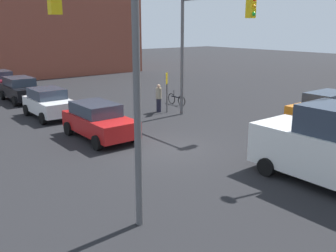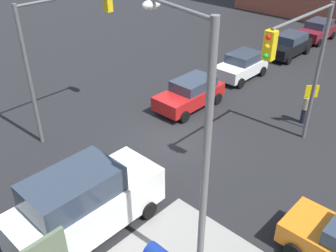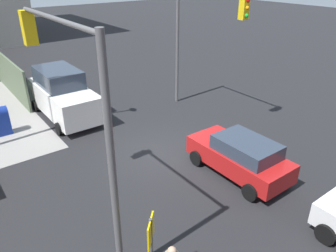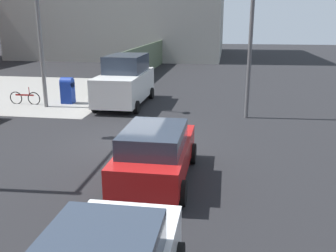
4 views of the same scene
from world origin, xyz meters
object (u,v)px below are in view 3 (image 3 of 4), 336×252
(coupe_red, at_px, (240,156))
(van_white_delivery, at_px, (63,95))
(traffic_signal_nw_corner, at_px, (71,94))
(traffic_signal_se_corner, at_px, (200,28))
(mailbox_blue, at_px, (2,120))

(coupe_red, distance_m, van_white_delivery, 10.13)
(coupe_red, bearing_deg, traffic_signal_nw_corner, 84.83)
(van_white_delivery, bearing_deg, coupe_red, -160.18)
(traffic_signal_se_corner, relative_size, coupe_red, 1.55)
(coupe_red, bearing_deg, mailbox_blue, 35.46)
(traffic_signal_nw_corner, bearing_deg, mailbox_blue, 3.27)
(traffic_signal_nw_corner, height_order, van_white_delivery, traffic_signal_nw_corner)
(mailbox_blue, xyz_separation_m, van_white_delivery, (0.21, -3.20, 0.52))
(van_white_delivery, bearing_deg, mailbox_blue, 93.78)
(traffic_signal_nw_corner, bearing_deg, van_white_delivery, -16.75)
(traffic_signal_se_corner, xyz_separation_m, mailbox_blue, (3.58, 9.50, -3.84))
(traffic_signal_nw_corner, xyz_separation_m, mailbox_blue, (8.76, 0.50, -3.85))
(traffic_signal_se_corner, bearing_deg, van_white_delivery, 58.95)
(traffic_signal_se_corner, xyz_separation_m, van_white_delivery, (3.79, 6.30, -3.32))
(mailbox_blue, distance_m, van_white_delivery, 3.25)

